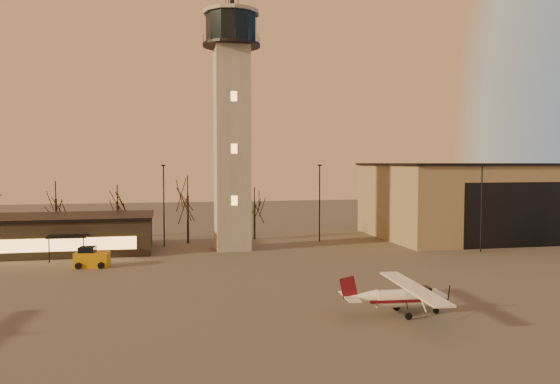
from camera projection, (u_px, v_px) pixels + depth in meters
name	position (u px, v px, depth m)	size (l,w,h in m)	color
ground	(289.00, 320.00, 36.07)	(220.00, 220.00, 0.00)	#464340
control_tower	(232.00, 112.00, 64.47)	(6.80, 6.80, 32.60)	gray
hangar	(484.00, 200.00, 76.49)	(30.60, 20.60, 10.30)	#938360
terminal	(40.00, 234.00, 62.58)	(25.40, 12.20, 4.30)	black
light_poles	(235.00, 204.00, 66.15)	(58.50, 12.25, 10.14)	black
tree_row	(119.00, 197.00, 71.11)	(37.20, 9.20, 8.80)	black
cessna_front	(408.00, 301.00, 37.25)	(8.13, 10.27, 2.82)	white
service_cart	(91.00, 259.00, 54.20)	(3.42, 2.40, 2.05)	#BE860B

